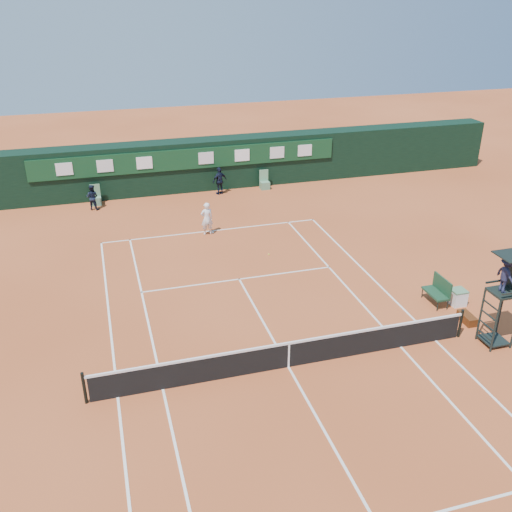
{
  "coord_description": "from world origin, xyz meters",
  "views": [
    {
      "loc": [
        -5.27,
        -14.4,
        11.35
      ],
      "look_at": [
        0.63,
        6.0,
        1.2
      ],
      "focal_mm": 40.0,
      "sensor_mm": 36.0,
      "label": 1
    }
  ],
  "objects": [
    {
      "name": "ground",
      "position": [
        0.0,
        0.0,
        0.0
      ],
      "size": [
        90.0,
        90.0,
        0.0
      ],
      "primitive_type": "plane",
      "color": "#BC572C",
      "rests_on": "ground"
    },
    {
      "name": "court_lines",
      "position": [
        0.0,
        0.0,
        0.01
      ],
      "size": [
        11.05,
        23.85,
        0.01
      ],
      "color": "silver",
      "rests_on": "ground"
    },
    {
      "name": "tennis_net",
      "position": [
        0.0,
        0.0,
        0.51
      ],
      "size": [
        12.9,
        0.1,
        1.1
      ],
      "color": "black",
      "rests_on": "ground"
    },
    {
      "name": "back_wall",
      "position": [
        0.0,
        18.74,
        1.51
      ],
      "size": [
        40.0,
        1.65,
        3.0
      ],
      "color": "black",
      "rests_on": "ground"
    },
    {
      "name": "linesman_chair_left",
      "position": [
        -5.5,
        17.48,
        0.32
      ],
      "size": [
        0.55,
        0.5,
        1.15
      ],
      "color": "#568463",
      "rests_on": "ground"
    },
    {
      "name": "linesman_chair_right",
      "position": [
        4.5,
        17.48,
        0.32
      ],
      "size": [
        0.55,
        0.5,
        1.15
      ],
      "color": "#578663",
      "rests_on": "ground"
    },
    {
      "name": "umpire_chair",
      "position": [
        7.31,
        -0.7,
        2.46
      ],
      "size": [
        0.96,
        0.95,
        3.42
      ],
      "color": "black",
      "rests_on": "ground"
    },
    {
      "name": "player_bench",
      "position": [
        6.97,
        2.31,
        0.6
      ],
      "size": [
        0.56,
        1.2,
        1.1
      ],
      "color": "#173924",
      "rests_on": "ground"
    },
    {
      "name": "tennis_bag",
      "position": [
        7.27,
        0.78,
        0.16
      ],
      "size": [
        0.4,
        0.86,
        0.32
      ],
      "primitive_type": "cube",
      "rotation": [
        0.0,
        0.0,
        -0.04
      ],
      "color": "black",
      "rests_on": "ground"
    },
    {
      "name": "cooler",
      "position": [
        7.67,
        2.0,
        0.33
      ],
      "size": [
        0.57,
        0.57,
        0.65
      ],
      "color": "white",
      "rests_on": "ground"
    },
    {
      "name": "tennis_ball",
      "position": [
        1.93,
        8.34,
        0.04
      ],
      "size": [
        0.08,
        0.08,
        0.08
      ],
      "primitive_type": "sphere",
      "color": "#CCDD33",
      "rests_on": "ground"
    },
    {
      "name": "player",
      "position": [
        -0.31,
        11.54,
        0.84
      ],
      "size": [
        0.64,
        0.44,
        1.68
      ],
      "primitive_type": "imported",
      "rotation": [
        0.0,
        0.0,
        3.21
      ],
      "color": "white",
      "rests_on": "ground"
    },
    {
      "name": "ball_kid_left",
      "position": [
        -5.69,
        16.74,
        0.71
      ],
      "size": [
        0.85,
        0.77,
        1.43
      ],
      "primitive_type": "imported",
      "rotation": [
        0.0,
        0.0,
        2.74
      ],
      "color": "black",
      "rests_on": "ground"
    },
    {
      "name": "ball_kid_right",
      "position": [
        1.66,
        17.3,
        0.82
      ],
      "size": [
        1.04,
        0.72,
        1.64
      ],
      "primitive_type": "imported",
      "rotation": [
        0.0,
        0.0,
        3.51
      ],
      "color": "black",
      "rests_on": "ground"
    }
  ]
}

